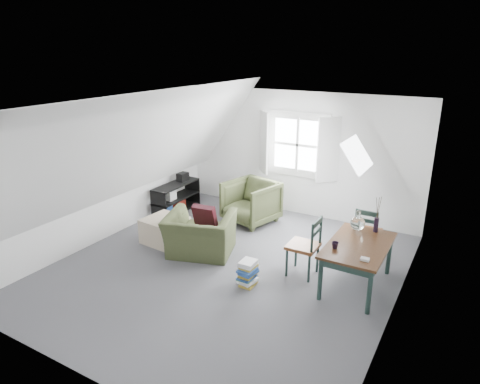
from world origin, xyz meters
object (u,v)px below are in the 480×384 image
Objects in this scene: dining_chair_far at (367,232)px; armchair_near at (201,253)px; ottoman at (165,230)px; dining_chair_near at (305,245)px; dining_table at (358,250)px; media_shelf at (175,199)px; armchair_far at (251,222)px; magazine_stack at (248,273)px.

armchair_near is at bearing 15.42° from dining_chair_far.
dining_chair_near is (2.58, 0.14, 0.27)m from ottoman.
dining_chair_far is (-0.11, 0.99, -0.13)m from dining_table.
armchair_near is 2.08m from media_shelf.
armchair_near is 2.78m from dining_chair_far.
dining_table is at bearing 100.65° from dining_chair_near.
dining_table is (2.54, 0.28, 0.58)m from armchair_near.
ottoman is at bearing -81.00° from dining_chair_near.
dining_chair_near is at bearing 45.98° from dining_chair_far.
armchair_near is 0.80× the size of dining_table.
armchair_near is 1.85m from dining_chair_near.
armchair_far is 2.38m from magazine_stack.
dining_chair_near reaches higher than armchair_near.
dining_table is (2.47, -1.35, 0.58)m from armchair_far.
dining_table is at bearing 3.48° from ottoman.
media_shelf is 3.29m from magazine_stack.
ottoman is at bearing 8.06° from dining_chair_far.
ottoman is 0.57× the size of media_shelf.
dining_chair_far is at bearing 154.05° from dining_chair_near.
dining_table is at bearing 168.10° from armchair_near.
dining_table is at bearing 28.78° from magazine_stack.
media_shelf is at bearing 164.80° from dining_table.
ottoman is at bearing -104.90° from armchair_far.
armchair_near is 1.28m from magazine_stack.
armchair_near is 2.62m from dining_table.
armchair_near is 1.17× the size of armchair_far.
armchair_far is 1.06× the size of dining_chair_far.
armchair_near is 1.24× the size of dining_chair_far.
dining_table is 1.55× the size of dining_chair_far.
dining_table reaches higher than armchair_near.
magazine_stack reaches higher than armchair_near.
dining_table is 0.78m from dining_chair_near.
dining_table is at bearing -13.93° from armchair_far.
media_shelf is at bearing -102.64° from dining_chair_near.
media_shelf reaches higher than magazine_stack.
magazine_stack is (-0.60, -0.69, -0.30)m from dining_chair_near.
ottoman is 3.38m from dining_table.
dining_chair_far is 2.16m from magazine_stack.
armchair_far is 2.48× the size of magazine_stack.
armchair_far is 0.79× the size of media_shelf.
magazine_stack is (1.17, -0.47, 0.19)m from armchair_near.
dining_chair_near is 3.54m from media_shelf.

